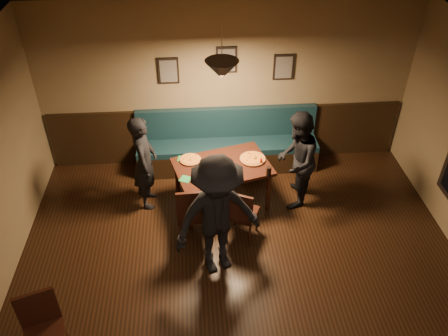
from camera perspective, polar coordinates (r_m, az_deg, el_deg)
name	(u,v)px	position (r m, az deg, el deg)	size (l,w,h in m)	color
floor	(249,328)	(5.73, 3.18, -19.19)	(7.00, 7.00, 0.00)	black
ceiling	(261,124)	(3.76, 4.60, 5.48)	(7.00, 7.00, 0.00)	silver
wall_back	(226,85)	(7.48, 0.28, 10.21)	(6.00, 6.00, 0.00)	#8C704F
wainscot	(226,134)	(7.90, 0.28, 4.26)	(5.88, 0.06, 1.00)	black
booth_bench	(228,143)	(7.67, 0.44, 3.18)	(3.00, 0.60, 1.00)	#0F232D
picture_left	(169,71)	(7.31, -6.89, 11.90)	(0.32, 0.04, 0.42)	black
picture_center	(226,60)	(7.26, 0.31, 13.28)	(0.32, 0.04, 0.42)	black
picture_right	(283,67)	(7.45, 7.39, 12.32)	(0.32, 0.04, 0.42)	black
pendant_lamp	(222,70)	(5.97, -0.26, 12.08)	(0.44, 0.44, 0.25)	black
dining_table	(222,185)	(6.97, -0.22, -2.12)	(1.37, 0.88, 0.73)	black
chair_near_left	(193,211)	(6.35, -3.88, -5.34)	(0.44, 0.44, 0.99)	black
chair_near_right	(242,212)	(6.40, 2.29, -5.46)	(0.40, 0.40, 0.89)	black
diner_left	(145,163)	(6.87, -9.81, 0.66)	(0.55, 0.36, 1.52)	black
diner_right	(296,161)	(6.85, 8.97, 0.90)	(0.76, 0.59, 1.56)	black
diner_front	(218,217)	(5.68, -0.80, -6.12)	(1.13, 0.65, 1.75)	black
pizza_a	(190,160)	(6.86, -4.21, 1.05)	(0.32, 0.32, 0.04)	orange
pizza_b	(224,172)	(6.59, -0.02, -0.50)	(0.36, 0.36, 0.04)	orange
pizza_c	(253,159)	(6.86, 3.57, 1.15)	(0.38, 0.38, 0.04)	orange
soda_glass	(269,172)	(6.53, 5.57, -0.44)	(0.07, 0.07, 0.16)	black
tabasco_bottle	(261,161)	(6.75, 4.61, 0.89)	(0.03, 0.03, 0.13)	#990C05
napkin_a	(182,159)	(6.91, -5.18, 1.16)	(0.14, 0.14, 0.01)	#1C6924
napkin_b	(185,179)	(6.51, -4.82, -1.37)	(0.15, 0.15, 0.01)	#1D6E34
cutlery_set	(222,181)	(6.46, -0.29, -1.60)	(0.02, 0.20, 0.00)	#B8B8BD
cafe_chair_far	(45,335)	(5.45, -21.37, -18.77)	(0.41, 0.41, 0.93)	black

